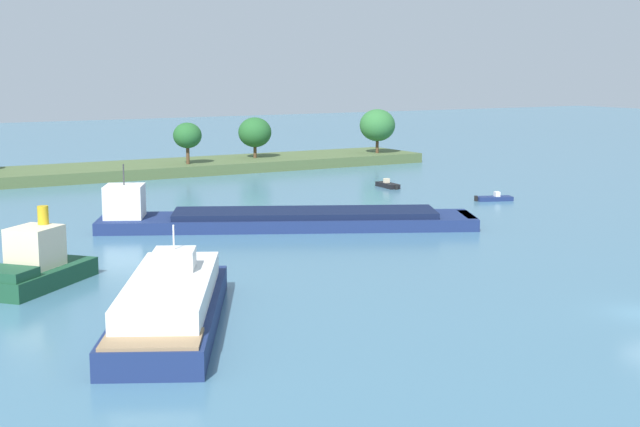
{
  "coord_description": "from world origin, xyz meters",
  "views": [
    {
      "loc": [
        -41.62,
        -34.63,
        13.92
      ],
      "look_at": [
        -1.61,
        33.95,
        1.2
      ],
      "focal_mm": 52.1,
      "sensor_mm": 36.0,
      "label": 1
    }
  ],
  "objects": [
    {
      "name": "white_riverboat",
      "position": [
        -24.22,
        11.12,
        1.27
      ],
      "size": [
        12.79,
        18.19,
        5.19
      ],
      "color": "navy",
      "rests_on": "ground"
    },
    {
      "name": "small_motorboat",
      "position": [
        22.09,
        38.63,
        0.25
      ],
      "size": [
        4.04,
        2.61,
        0.93
      ],
      "color": "navy",
      "rests_on": "ground"
    },
    {
      "name": "cargo_barge",
      "position": [
        -4.96,
        35.62,
        0.86
      ],
      "size": [
        31.66,
        20.27,
        5.62
      ],
      "color": "navy",
      "rests_on": "ground"
    },
    {
      "name": "treeline_island",
      "position": [
        0.76,
        79.31,
        2.17
      ],
      "size": [
        70.81,
        12.07,
        8.15
      ],
      "color": "#4C6038",
      "rests_on": "ground"
    },
    {
      "name": "fishing_skiff",
      "position": [
        18.46,
        52.87,
        0.29
      ],
      "size": [
        1.57,
        4.07,
        1.02
      ],
      "color": "black",
      "rests_on": "ground"
    },
    {
      "name": "tugboat",
      "position": [
        -28.44,
        24.26,
        1.27
      ],
      "size": [
        9.19,
        8.78,
        4.98
      ],
      "color": "#19472D",
      "rests_on": "ground"
    }
  ]
}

